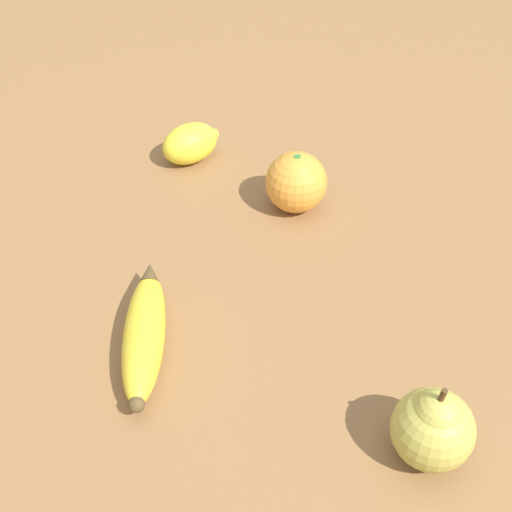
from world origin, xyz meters
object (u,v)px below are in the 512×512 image
(orange, at_px, (296,182))
(pear, at_px, (433,427))
(lemon, at_px, (190,143))
(banana, at_px, (144,333))

(orange, xyz_separation_m, pear, (-0.30, -0.20, 0.00))
(pear, bearing_deg, lemon, 45.33)
(pear, relative_size, lemon, 0.96)
(pear, height_order, lemon, pear)
(banana, bearing_deg, pear, -117.12)
(lemon, bearing_deg, banana, -166.44)
(lemon, bearing_deg, orange, -109.16)
(banana, relative_size, pear, 1.99)
(orange, height_order, lemon, orange)
(orange, bearing_deg, pear, -146.24)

